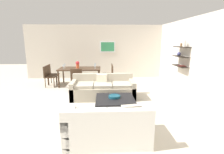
# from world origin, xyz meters

# --- Properties ---
(ground_plane) EXTENTS (18.00, 18.00, 0.00)m
(ground_plane) POSITION_xyz_m (0.00, 0.00, 0.00)
(ground_plane) COLOR beige
(back_wall_unit) EXTENTS (8.40, 0.09, 2.70)m
(back_wall_unit) POSITION_xyz_m (0.30, 3.53, 1.35)
(back_wall_unit) COLOR silver
(back_wall_unit) RESTS_ON ground
(right_wall_shelf_unit) EXTENTS (0.34, 8.20, 2.70)m
(right_wall_shelf_unit) POSITION_xyz_m (3.03, 0.60, 1.35)
(right_wall_shelf_unit) COLOR silver
(right_wall_shelf_unit) RESTS_ON ground
(sofa_beige) EXTENTS (2.13, 0.90, 0.78)m
(sofa_beige) POSITION_xyz_m (-0.02, 0.34, 0.29)
(sofa_beige) COLOR #B2A893
(sofa_beige) RESTS_ON ground
(loveseat_white) EXTENTS (1.61, 0.90, 0.78)m
(loveseat_white) POSITION_xyz_m (0.08, -2.23, 0.29)
(loveseat_white) COLOR white
(loveseat_white) RESTS_ON ground
(coffee_table) EXTENTS (1.05, 1.01, 0.38)m
(coffee_table) POSITION_xyz_m (0.31, -0.87, 0.19)
(coffee_table) COLOR black
(coffee_table) RESTS_ON ground
(decorative_bowl) EXTENTS (0.33, 0.33, 0.06)m
(decorative_bowl) POSITION_xyz_m (0.30, -0.79, 0.41)
(decorative_bowl) COLOR navy
(decorative_bowl) RESTS_ON coffee_table
(dining_table) EXTENTS (1.79, 0.99, 0.75)m
(dining_table) POSITION_xyz_m (-1.03, 2.09, 0.68)
(dining_table) COLOR #422D1E
(dining_table) RESTS_ON ground
(dining_chair_left_far) EXTENTS (0.44, 0.44, 0.88)m
(dining_chair_left_far) POSITION_xyz_m (-2.33, 2.32, 0.50)
(dining_chair_left_far) COLOR #422D1E
(dining_chair_left_far) RESTS_ON ground
(dining_chair_right_far) EXTENTS (0.44, 0.44, 0.88)m
(dining_chair_right_far) POSITION_xyz_m (0.27, 2.32, 0.50)
(dining_chair_right_far) COLOR #422D1E
(dining_chair_right_far) RESTS_ON ground
(dining_chair_left_near) EXTENTS (0.44, 0.44, 0.88)m
(dining_chair_left_near) POSITION_xyz_m (-2.33, 1.87, 0.50)
(dining_chair_left_near) COLOR #422D1E
(dining_chair_left_near) RESTS_ON ground
(dining_chair_right_near) EXTENTS (0.44, 0.44, 0.88)m
(dining_chair_right_near) POSITION_xyz_m (0.27, 1.87, 0.50)
(dining_chair_right_near) COLOR #422D1E
(dining_chair_right_near) RESTS_ON ground
(dining_chair_foot) EXTENTS (0.44, 0.44, 0.88)m
(dining_chair_foot) POSITION_xyz_m (-1.03, 1.19, 0.50)
(dining_chair_foot) COLOR #422D1E
(dining_chair_foot) RESTS_ON ground
(wine_glass_left_far) EXTENTS (0.06, 0.06, 0.18)m
(wine_glass_left_far) POSITION_xyz_m (-1.70, 2.22, 0.88)
(wine_glass_left_far) COLOR silver
(wine_glass_left_far) RESTS_ON dining_table
(wine_glass_left_near) EXTENTS (0.08, 0.08, 0.17)m
(wine_glass_left_near) POSITION_xyz_m (-1.70, 1.97, 0.87)
(wine_glass_left_near) COLOR silver
(wine_glass_left_near) RESTS_ON dining_table
(wine_glass_right_far) EXTENTS (0.07, 0.07, 0.19)m
(wine_glass_right_far) POSITION_xyz_m (-0.36, 2.22, 0.88)
(wine_glass_right_far) COLOR silver
(wine_glass_right_far) RESTS_ON dining_table
(wine_glass_right_near) EXTENTS (0.06, 0.06, 0.16)m
(wine_glass_right_near) POSITION_xyz_m (-0.36, 1.97, 0.86)
(wine_glass_right_near) COLOR silver
(wine_glass_right_near) RESTS_ON dining_table
(centerpiece_vase) EXTENTS (0.16, 0.16, 0.31)m
(centerpiece_vase) POSITION_xyz_m (-1.12, 2.08, 0.92)
(centerpiece_vase) COLOR #D85933
(centerpiece_vase) RESTS_ON dining_table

